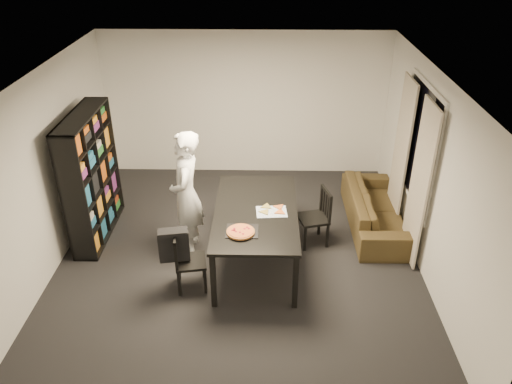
{
  "coord_description": "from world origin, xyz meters",
  "views": [
    {
      "loc": [
        0.36,
        -5.74,
        4.28
      ],
      "look_at": [
        0.24,
        0.02,
        1.05
      ],
      "focal_mm": 35.0,
      "sensor_mm": 36.0,
      "label": 1
    }
  ],
  "objects_px": {
    "bookshelf": "(91,177)",
    "dining_table": "(256,215)",
    "chair_right": "(319,213)",
    "pepperoni_pizza": "(241,232)",
    "sofa": "(375,209)",
    "baking_tray": "(242,231)",
    "chair_left": "(184,257)",
    "person": "(186,195)"
  },
  "relations": [
    {
      "from": "dining_table",
      "to": "chair_left",
      "type": "bearing_deg",
      "value": -147.18
    },
    {
      "from": "bookshelf",
      "to": "dining_table",
      "type": "xyz_separation_m",
      "value": [
        2.4,
        -0.68,
        -0.2
      ]
    },
    {
      "from": "bookshelf",
      "to": "chair_left",
      "type": "height_order",
      "value": "bookshelf"
    },
    {
      "from": "dining_table",
      "to": "chair_left",
      "type": "xyz_separation_m",
      "value": [
        -0.9,
        -0.58,
        -0.28
      ]
    },
    {
      "from": "chair_right",
      "to": "baking_tray",
      "type": "distance_m",
      "value": 1.5
    },
    {
      "from": "chair_right",
      "to": "person",
      "type": "bearing_deg",
      "value": -97.61
    },
    {
      "from": "dining_table",
      "to": "pepperoni_pizza",
      "type": "xyz_separation_m",
      "value": [
        -0.18,
        -0.55,
        0.1
      ]
    },
    {
      "from": "chair_left",
      "to": "chair_right",
      "type": "distance_m",
      "value": 2.09
    },
    {
      "from": "dining_table",
      "to": "sofa",
      "type": "bearing_deg",
      "value": 27.41
    },
    {
      "from": "person",
      "to": "pepperoni_pizza",
      "type": "relative_size",
      "value": 5.23
    },
    {
      "from": "baking_tray",
      "to": "sofa",
      "type": "height_order",
      "value": "baking_tray"
    },
    {
      "from": "dining_table",
      "to": "sofa",
      "type": "height_order",
      "value": "dining_table"
    },
    {
      "from": "chair_left",
      "to": "pepperoni_pizza",
      "type": "xyz_separation_m",
      "value": [
        0.72,
        0.03,
        0.38
      ]
    },
    {
      "from": "chair_left",
      "to": "person",
      "type": "bearing_deg",
      "value": -6.11
    },
    {
      "from": "bookshelf",
      "to": "pepperoni_pizza",
      "type": "height_order",
      "value": "bookshelf"
    },
    {
      "from": "chair_right",
      "to": "pepperoni_pizza",
      "type": "relative_size",
      "value": 2.46
    },
    {
      "from": "person",
      "to": "chair_right",
      "type": "bearing_deg",
      "value": 94.51
    },
    {
      "from": "baking_tray",
      "to": "chair_right",
      "type": "bearing_deg",
      "value": 43.37
    },
    {
      "from": "dining_table",
      "to": "sofa",
      "type": "xyz_separation_m",
      "value": [
        1.83,
        0.95,
        -0.46
      ]
    },
    {
      "from": "person",
      "to": "baking_tray",
      "type": "bearing_deg",
      "value": 43.54
    },
    {
      "from": "dining_table",
      "to": "baking_tray",
      "type": "xyz_separation_m",
      "value": [
        -0.16,
        -0.51,
        0.08
      ]
    },
    {
      "from": "dining_table",
      "to": "baking_tray",
      "type": "height_order",
      "value": "baking_tray"
    },
    {
      "from": "sofa",
      "to": "dining_table",
      "type": "bearing_deg",
      "value": 117.41
    },
    {
      "from": "chair_right",
      "to": "sofa",
      "type": "xyz_separation_m",
      "value": [
        0.93,
        0.45,
        -0.2
      ]
    },
    {
      "from": "person",
      "to": "sofa",
      "type": "height_order",
      "value": "person"
    },
    {
      "from": "pepperoni_pizza",
      "to": "person",
      "type": "bearing_deg",
      "value": 134.23
    },
    {
      "from": "baking_tray",
      "to": "pepperoni_pizza",
      "type": "height_order",
      "value": "pepperoni_pizza"
    },
    {
      "from": "chair_right",
      "to": "person",
      "type": "distance_m",
      "value": 1.92
    },
    {
      "from": "dining_table",
      "to": "sofa",
      "type": "distance_m",
      "value": 2.11
    },
    {
      "from": "chair_left",
      "to": "baking_tray",
      "type": "relative_size",
      "value": 2.07
    },
    {
      "from": "chair_right",
      "to": "bookshelf",
      "type": "bearing_deg",
      "value": -108.32
    },
    {
      "from": "sofa",
      "to": "person",
      "type": "bearing_deg",
      "value": 104.11
    },
    {
      "from": "pepperoni_pizza",
      "to": "sofa",
      "type": "distance_m",
      "value": 2.57
    },
    {
      "from": "sofa",
      "to": "pepperoni_pizza",
      "type": "bearing_deg",
      "value": 126.87
    },
    {
      "from": "dining_table",
      "to": "pepperoni_pizza",
      "type": "distance_m",
      "value": 0.59
    },
    {
      "from": "chair_right",
      "to": "chair_left",
      "type": "bearing_deg",
      "value": -74.33
    },
    {
      "from": "chair_right",
      "to": "sofa",
      "type": "relative_size",
      "value": 0.43
    },
    {
      "from": "bookshelf",
      "to": "dining_table",
      "type": "relative_size",
      "value": 0.96
    },
    {
      "from": "bookshelf",
      "to": "person",
      "type": "height_order",
      "value": "bookshelf"
    },
    {
      "from": "bookshelf",
      "to": "person",
      "type": "xyz_separation_m",
      "value": [
        1.44,
        -0.43,
        -0.03
      ]
    },
    {
      "from": "dining_table",
      "to": "person",
      "type": "xyz_separation_m",
      "value": [
        -0.96,
        0.25,
        0.16
      ]
    },
    {
      "from": "bookshelf",
      "to": "chair_left",
      "type": "distance_m",
      "value": 2.01
    }
  ]
}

